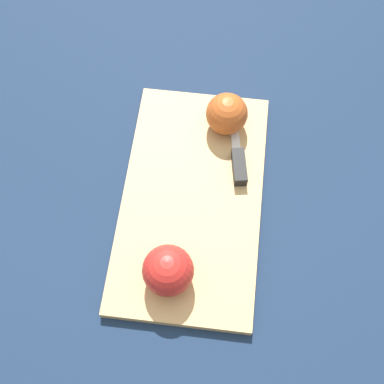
% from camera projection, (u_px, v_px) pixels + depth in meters
% --- Properties ---
extents(ground_plane, '(4.00, 4.00, 0.00)m').
position_uv_depth(ground_plane, '(192.00, 201.00, 0.93)').
color(ground_plane, '#14233D').
extents(cutting_board, '(0.45, 0.26, 0.02)m').
position_uv_depth(cutting_board, '(192.00, 199.00, 0.92)').
color(cutting_board, tan).
rests_on(cutting_board, ground_plane).
extents(apple_half_left, '(0.08, 0.08, 0.08)m').
position_uv_depth(apple_half_left, '(168.00, 270.00, 0.81)').
color(apple_half_left, red).
rests_on(apple_half_left, cutting_board).
extents(apple_half_right, '(0.07, 0.07, 0.07)m').
position_uv_depth(apple_half_right, '(227.00, 114.00, 0.94)').
color(apple_half_right, '#AD4C1E').
rests_on(apple_half_right, cutting_board).
extents(knife, '(0.15, 0.05, 0.02)m').
position_uv_depth(knife, '(239.00, 163.00, 0.93)').
color(knife, silver).
rests_on(knife, cutting_board).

